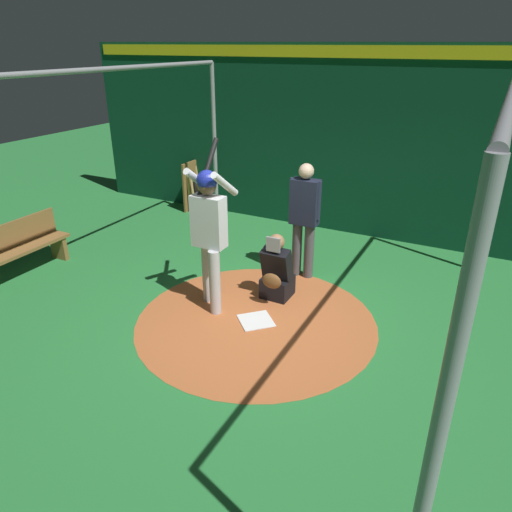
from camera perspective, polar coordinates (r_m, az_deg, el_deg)
name	(u,v)px	position (r m, az deg, el deg)	size (l,w,h in m)	color
ground_plane	(256,321)	(6.31, 0.00, -7.88)	(27.47, 27.47, 0.00)	#287A38
dirt_circle	(256,321)	(6.31, 0.00, -7.86)	(3.16, 3.16, 0.01)	#B76033
home_plate	(256,321)	(6.31, 0.00, -7.79)	(0.42, 0.42, 0.01)	white
batter	(209,226)	(6.18, -5.66, 3.64)	(0.68, 0.49, 2.25)	#BCBCC0
catcher	(277,273)	(6.70, 2.49, -2.08)	(0.58, 0.40, 0.98)	black
umpire	(304,215)	(7.14, 5.85, 4.95)	(0.22, 0.49, 1.79)	#4C4C51
back_wall	(351,143)	(9.01, 11.41, 13.24)	(0.23, 11.47, 3.37)	#0C3D26
cage_frame	(256,158)	(5.47, 0.00, 11.74)	(6.06, 4.97, 3.07)	gray
bat_rack	(194,187)	(10.51, -7.51, 8.29)	(0.70, 0.21, 1.05)	olive
bench	(17,249)	(8.22, -26.88, 0.77)	(1.69, 0.36, 0.85)	olive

